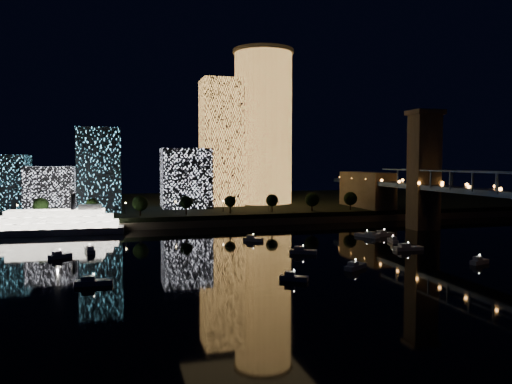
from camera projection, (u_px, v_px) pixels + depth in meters
The scene contains 11 objects.
ground at pixel (329, 260), 145.53m from camera, with size 520.00×520.00×0.00m, color black.
far_bank at pixel (221, 205), 299.31m from camera, with size 420.00×160.00×5.00m, color black.
seawall at pixel (255, 222), 224.33m from camera, with size 420.00×6.00×3.00m, color #6B5E4C.
tower_cylindrical at pixel (263, 127), 279.99m from camera, with size 34.00×34.00×85.51m.
tower_rectangular at pixel (221, 143), 267.80m from camera, with size 21.12×21.12×67.20m, color #FFAE51.
midrise_blocks at pixel (101, 178), 238.79m from camera, with size 104.65×32.17×39.26m.
truss_bridge at pixel (506, 199), 165.33m from camera, with size 13.00×266.00×50.00m.
riverboat at pixel (50, 224), 195.81m from camera, with size 55.59×14.22×16.59m.
motorboats at pixel (302, 250), 157.58m from camera, with size 123.34×65.71×2.78m.
esplanade_trees at pixel (203, 202), 223.54m from camera, with size 165.80×6.84×8.92m.
street_lamps at pixel (176, 205), 226.38m from camera, with size 132.70×0.70×5.65m.
Camera 1 is at (-58.75, -133.18, 28.89)m, focal length 35.00 mm.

